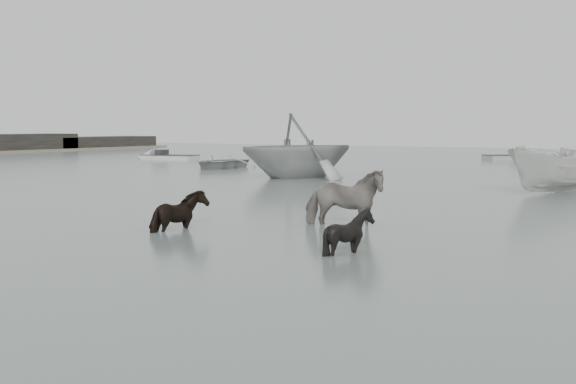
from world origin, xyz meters
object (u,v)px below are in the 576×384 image
object	(u,v)px
pony_pinto	(344,192)
rowboat_lead	(220,160)
pony_black	(349,225)
pony_dark	(180,203)

from	to	relation	value
pony_pinto	rowboat_lead	distance (m)	25.27
pony_pinto	pony_black	distance (m)	3.85
pony_black	pony_dark	bearing A→B (deg)	56.94
pony_pinto	rowboat_lead	xyz separation A→B (m)	(-17.24, 18.47, -0.40)
rowboat_lead	pony_black	bearing A→B (deg)	-50.94
pony_pinto	pony_dark	xyz separation A→B (m)	(-3.11, -2.60, -0.21)
pony_black	pony_pinto	bearing A→B (deg)	3.85
pony_black	rowboat_lead	world-z (taller)	pony_black
pony_pinto	pony_dark	distance (m)	4.06
pony_black	rowboat_lead	size ratio (longest dim) A/B	0.25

